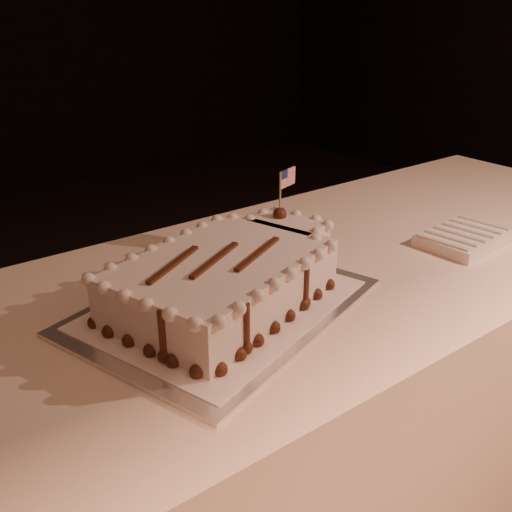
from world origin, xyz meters
TOP-DOWN VIEW (x-y plane):
  - banquet_table at (0.00, 0.60)m, footprint 2.40×0.80m
  - cake_board at (-0.17, 0.56)m, footprint 0.64×0.55m
  - doily at (-0.17, 0.56)m, footprint 0.57×0.50m
  - sheet_cake at (-0.14, 0.57)m, footprint 0.53×0.39m
  - napkin_stack at (0.47, 0.47)m, footprint 0.22×0.17m
  - side_plate at (0.19, 0.84)m, footprint 0.17×0.17m

SIDE VIEW (x-z plane):
  - banquet_table at x=0.00m, z-range 0.00..0.75m
  - cake_board at x=-0.17m, z-range 0.75..0.76m
  - side_plate at x=0.19m, z-range 0.75..0.76m
  - doily at x=-0.17m, z-range 0.76..0.76m
  - napkin_stack at x=0.47m, z-range 0.75..0.78m
  - sheet_cake at x=-0.14m, z-range 0.71..0.91m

